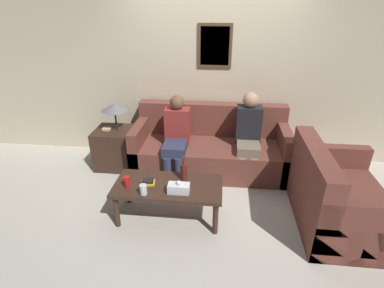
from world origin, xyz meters
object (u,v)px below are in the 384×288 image
at_px(couch_side, 337,200).
at_px(coffee_table, 168,189).
at_px(wine_bottle, 184,171).
at_px(person_right, 248,133).
at_px(couch_main, 211,149).
at_px(person_left, 176,135).
at_px(drinking_glass, 143,190).

xyz_separation_m(couch_side, coffee_table, (-1.85, -0.09, 0.06)).
bearing_deg(wine_bottle, person_right, 49.70).
bearing_deg(couch_main, person_right, -15.35).
bearing_deg(person_left, wine_bottle, -75.62).
xyz_separation_m(drinking_glass, person_left, (0.17, 1.17, 0.12)).
relative_size(drinking_glass, person_right, 0.09).
relative_size(coffee_table, person_left, 1.07).
relative_size(drinking_glass, person_left, 0.10).
bearing_deg(person_right, drinking_glass, -132.81).
xyz_separation_m(couch_side, wine_bottle, (-1.69, 0.05, 0.23)).
relative_size(couch_side, person_right, 1.07).
distance_m(couch_main, wine_bottle, 1.11).
distance_m(drinking_glass, person_left, 1.18).
bearing_deg(wine_bottle, person_left, 104.38).
bearing_deg(couch_side, coffee_table, 92.81).
xyz_separation_m(coffee_table, person_right, (0.93, 1.05, 0.27)).
bearing_deg(person_right, coffee_table, -131.62).
bearing_deg(person_left, drinking_glass, -98.31).
relative_size(couch_main, couch_side, 1.72).
bearing_deg(person_right, couch_main, 164.65).
bearing_deg(drinking_glass, wine_bottle, 41.32).
xyz_separation_m(wine_bottle, person_left, (-0.21, 0.83, 0.07)).
bearing_deg(person_left, couch_side, -24.66).
xyz_separation_m(couch_side, drinking_glass, (-2.08, -0.29, 0.18)).
height_order(couch_main, person_right, person_right).
bearing_deg(couch_side, person_right, 43.99).
height_order(coffee_table, person_left, person_left).
distance_m(drinking_glass, person_right, 1.71).
xyz_separation_m(drinking_glass, person_right, (1.15, 1.25, 0.15)).
height_order(coffee_table, wine_bottle, wine_bottle).
xyz_separation_m(couch_main, couch_side, (1.44, -1.10, 0.00)).
height_order(couch_main, coffee_table, couch_main).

